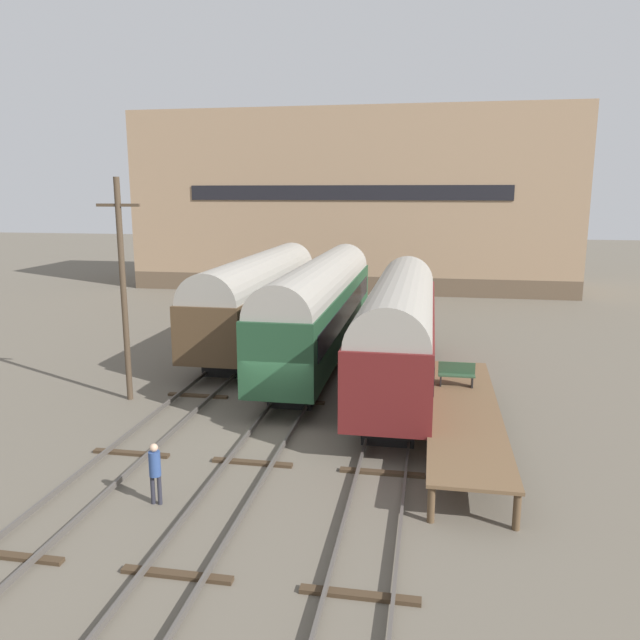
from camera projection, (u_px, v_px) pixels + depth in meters
name	position (u px, v px, depth m)	size (l,w,h in m)	color
ground_plane	(275.00, 429.00, 22.64)	(200.00, 200.00, 0.00)	#60594C
track_left	(169.00, 419.00, 23.32)	(2.60, 60.00, 0.26)	#4C4742
track_middle	(275.00, 426.00, 22.61)	(2.60, 60.00, 0.26)	#4C4742
track_right	(389.00, 433.00, 21.90)	(2.60, 60.00, 0.26)	#4C4742
train_car_brown	(259.00, 294.00, 35.00)	(3.05, 17.40, 5.07)	black
train_car_maroon	(399.00, 325.00, 26.69)	(2.96, 16.10, 5.06)	black
train_car_green	(321.00, 303.00, 31.12)	(2.85, 18.67, 5.25)	black
station_platform	(464.00, 411.00, 21.66)	(2.45, 12.25, 1.10)	brown
bench	(457.00, 373.00, 24.07)	(1.40, 0.40, 0.91)	#2D4C33
person_worker	(155.00, 468.00, 17.01)	(0.32, 0.32, 1.77)	#282833
utility_pole	(123.00, 288.00, 25.02)	(1.80, 0.24, 9.04)	#473828
warehouse_building	(354.00, 201.00, 56.56)	(37.98, 11.27, 15.30)	brown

